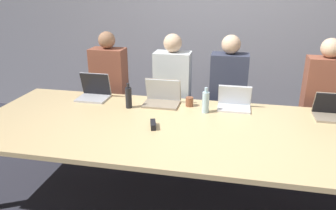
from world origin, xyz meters
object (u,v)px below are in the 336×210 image
Objects in this scene: cup_far_midleft at (189,102)px; person_far_left at (110,91)px; person_far_center at (227,99)px; bottle_far_center at (206,102)px; person_far_midleft at (172,96)px; laptop_far_right at (334,111)px; laptop_far_left at (94,91)px; stapler at (153,125)px; bottle_far_midleft at (129,97)px; laptop_far_center at (234,102)px; laptop_far_midleft at (162,97)px; person_far_right at (321,105)px.

cup_far_midleft is 1.14m from person_far_left.
bottle_far_center is (-0.19, -0.60, 0.17)m from person_far_center.
person_far_midleft is 0.62m from person_far_center.
laptop_far_left is at bearing 178.40° from laptop_far_right.
stapler is (0.80, -1.05, 0.09)m from person_far_left.
bottle_far_midleft reaches higher than laptop_far_center.
stapler is (0.35, -0.41, -0.08)m from bottle_far_midleft.
person_far_left is at bearing 148.25° from laptop_far_midleft.
cup_far_midleft is (0.28, -0.01, -0.03)m from laptop_far_midleft.
laptop_far_midleft is 0.26× the size of person_far_left.
laptop_far_right is at bearing -1.28° from cup_far_midleft.
laptop_far_midleft is at bearing 30.55° from bottle_far_midleft.
person_far_right reaches higher than cup_far_midleft.
cup_far_midleft is 0.07× the size of person_far_left.
person_far_center is (0.65, 0.45, -0.13)m from laptop_far_midleft.
laptop_far_midleft is at bearing -31.75° from person_far_left.
person_far_center is 4.29× the size of laptop_far_left.
laptop_far_midleft is 0.44m from person_far_midleft.
person_far_midleft is 4.29× the size of laptop_far_left.
bottle_far_midleft is at bearing 113.65° from stapler.
bottle_far_midleft is 0.72× the size of laptop_far_right.
bottle_far_midleft is at bearing -54.76° from person_far_left.
cup_far_midleft is 0.44m from laptop_far_center.
laptop_far_left reaches higher than cup_far_midleft.
person_far_center is at bearing 33.57° from bottle_far_midleft.
laptop_far_midleft is 0.89m from person_far_left.
laptop_far_right is (2.37, -0.07, -0.01)m from laptop_far_left.
person_far_center reaches higher than laptop_far_midleft.
person_far_center is 1.20m from stapler.
person_far_right is at bearing 16.58° from stapler.
cup_far_midleft is at bearing 15.87° from bottle_far_midleft.
person_far_midleft is 1.00× the size of person_far_right.
person_far_midleft is 0.69m from bottle_far_midleft.
person_far_midleft is at bearing 164.08° from laptop_far_right.
person_far_center is 1.01× the size of person_far_left.
person_far_left reaches higher than bottle_far_center.
person_far_midleft is 0.51m from cup_far_midleft.
laptop_far_midleft is 1.45× the size of bottle_far_center.
laptop_far_center is at bearing -16.67° from person_far_left.
person_far_midleft is 8.80× the size of stapler.
person_far_right reaches higher than person_far_left.
person_far_center is 1.10m from laptop_far_right.
bottle_far_center is 1.22m from laptop_far_left.
bottle_far_center is 1.17m from laptop_far_right.
person_far_center reaches higher than stapler.
person_far_center is 1.47m from laptop_far_left.
person_far_left is 2.38m from person_far_right.
bottle_far_midleft is at bearing -146.43° from person_far_center.
bottle_far_midleft is 0.50m from laptop_far_left.
bottle_far_center is at bearing -18.18° from laptop_far_midleft.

